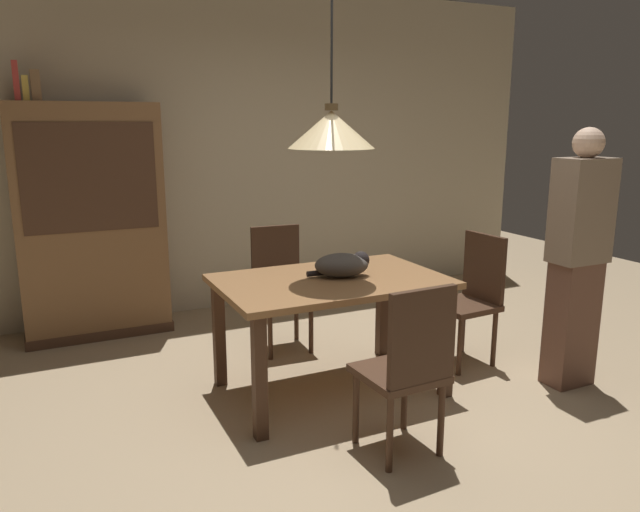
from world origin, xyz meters
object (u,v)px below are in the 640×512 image
(cat_sleeping, at_px, (343,265))
(book_brown_thick, at_px, (36,86))
(chair_right_side, at_px, (472,293))
(hutch_bookcase, at_px, (92,227))
(chair_near_front, at_px, (408,364))
(dining_table, at_px, (331,294))
(person_standing, at_px, (577,259))
(pendant_lamp, at_px, (331,129))
(chair_far_back, at_px, (280,282))
(book_yellow_short, at_px, (26,89))
(book_red_tall, at_px, (16,81))

(cat_sleeping, xyz_separation_m, book_brown_thick, (-1.63, 1.78, 1.13))
(chair_right_side, height_order, hutch_bookcase, hutch_bookcase)
(chair_near_front, bearing_deg, dining_table, 90.23)
(book_brown_thick, height_order, person_standing, book_brown_thick)
(pendant_lamp, bearing_deg, cat_sleeping, 3.15)
(pendant_lamp, xyz_separation_m, book_brown_thick, (-1.54, 1.79, 0.30))
(dining_table, bearing_deg, book_brown_thick, 130.82)
(hutch_bookcase, height_order, person_standing, hutch_bookcase)
(chair_far_back, distance_m, book_brown_thick, 2.31)
(cat_sleeping, relative_size, book_brown_thick, 1.68)
(pendant_lamp, relative_size, hutch_bookcase, 0.70)
(pendant_lamp, bearing_deg, person_standing, -21.47)
(chair_near_front, bearing_deg, cat_sleeping, 84.46)
(chair_far_back, bearing_deg, dining_table, -90.27)
(chair_right_side, xyz_separation_m, pendant_lamp, (-1.13, -0.01, 1.15))
(dining_table, distance_m, chair_far_back, 0.89)
(chair_far_back, relative_size, chair_near_front, 1.00)
(chair_near_front, bearing_deg, chair_far_back, 89.98)
(chair_far_back, height_order, cat_sleeping, chair_far_back)
(chair_near_front, relative_size, book_yellow_short, 4.65)
(chair_right_side, height_order, pendant_lamp, pendant_lamp)
(chair_right_side, relative_size, book_yellow_short, 4.65)
(dining_table, distance_m, book_yellow_short, 2.73)
(person_standing, bearing_deg, pendant_lamp, 158.53)
(book_red_tall, xyz_separation_m, person_standing, (3.14, -2.37, -1.14))
(cat_sleeping, distance_m, book_brown_thick, 2.67)
(chair_near_front, bearing_deg, hutch_bookcase, 115.01)
(chair_near_front, xyz_separation_m, cat_sleeping, (0.09, 0.88, 0.32))
(book_red_tall, height_order, book_yellow_short, book_red_tall)
(cat_sleeping, distance_m, book_red_tall, 2.76)
(chair_near_front, bearing_deg, book_yellow_short, 121.23)
(cat_sleeping, height_order, book_red_tall, book_red_tall)
(chair_far_back, xyz_separation_m, book_yellow_short, (-1.62, 0.91, 1.43))
(chair_far_back, distance_m, hutch_bookcase, 1.58)
(chair_far_back, xyz_separation_m, book_brown_thick, (-1.55, 0.91, 1.45))
(chair_right_side, distance_m, person_standing, 0.76)
(chair_far_back, bearing_deg, person_standing, -44.78)
(book_brown_thick, relative_size, person_standing, 0.14)
(chair_near_front, distance_m, cat_sleeping, 0.94)
(chair_far_back, height_order, book_brown_thick, book_brown_thick)
(dining_table, xyz_separation_m, book_red_tall, (-1.67, 1.79, 1.34))
(chair_near_front, relative_size, book_brown_thick, 3.88)
(cat_sleeping, bearing_deg, person_standing, -22.89)
(cat_sleeping, relative_size, book_yellow_short, 2.02)
(dining_table, xyz_separation_m, cat_sleeping, (0.09, 0.00, 0.18))
(dining_table, bearing_deg, hutch_bookcase, 124.77)
(chair_right_side, relative_size, person_standing, 0.56)
(book_yellow_short, bearing_deg, hutch_bookcase, -0.23)
(chair_far_back, height_order, pendant_lamp, pendant_lamp)
(dining_table, relative_size, chair_far_back, 1.51)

